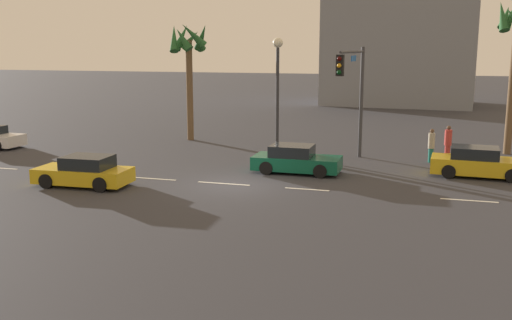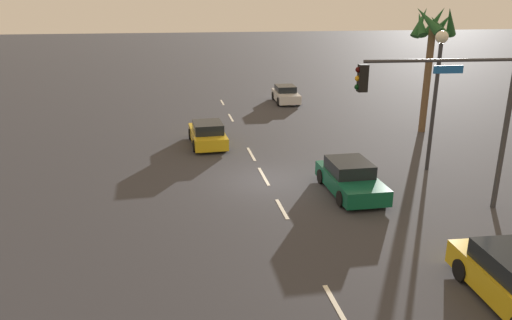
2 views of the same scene
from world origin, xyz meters
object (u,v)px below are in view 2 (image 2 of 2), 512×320
car_3 (286,95)px  traffic_signal (456,105)px  streetlamp (437,75)px  car_2 (350,178)px  palm_tree_1 (432,36)px  car_0 (208,134)px

car_3 → traffic_signal: size_ratio=0.67×
streetlamp → traffic_signal: bearing=-21.7°
car_2 → traffic_signal: (2.35, 2.92, 3.51)m
traffic_signal → car_3: bearing=-177.1°
car_3 → traffic_signal: traffic_signal is taller
car_2 → streetlamp: streetlamp is taller
traffic_signal → palm_tree_1: size_ratio=0.80×
car_2 → car_0: bearing=-147.0°
palm_tree_1 → streetlamp: bearing=-26.3°
car_3 → car_0: bearing=-32.8°
palm_tree_1 → car_2: bearing=-42.2°
car_3 → palm_tree_1: palm_tree_1 is taller
car_3 → palm_tree_1: size_ratio=0.53×
car_2 → car_3: 19.39m
car_0 → car_3: 13.19m
car_0 → palm_tree_1: bearing=92.7°
streetlamp → car_2: bearing=-65.5°
car_3 → streetlamp: 17.83m
car_3 → traffic_signal: (21.65, 1.11, 3.52)m
car_0 → streetlamp: 12.37m
car_2 → car_3: (-19.30, 1.81, -0.01)m
streetlamp → palm_tree_1: 7.57m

